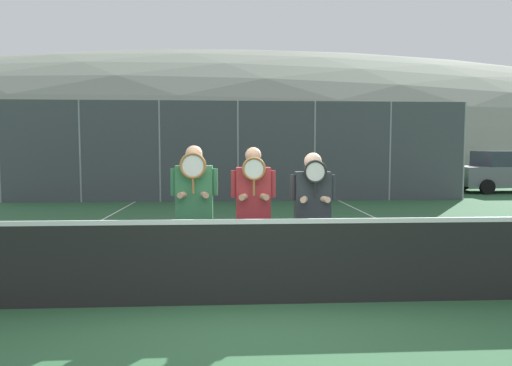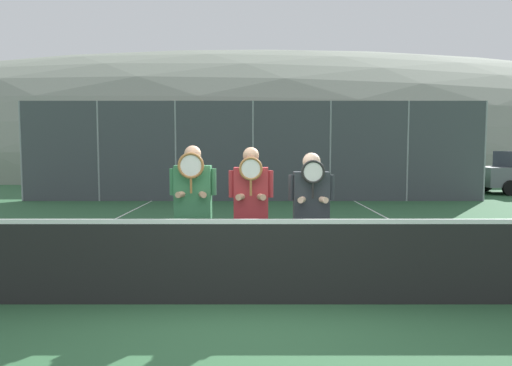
% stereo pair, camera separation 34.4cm
% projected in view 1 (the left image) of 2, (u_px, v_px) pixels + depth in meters
% --- Properties ---
extents(ground_plane, '(120.00, 120.00, 0.00)m').
position_uv_depth(ground_plane, '(252.00, 304.00, 5.28)').
color(ground_plane, '#2D5B38').
extents(hill_distant, '(121.13, 67.30, 23.55)m').
position_uv_depth(hill_distant, '(233.00, 164.00, 55.75)').
color(hill_distant, gray).
rests_on(hill_distant, ground_plane).
extents(clubhouse_building, '(16.78, 5.50, 3.22)m').
position_uv_depth(clubhouse_building, '(232.00, 153.00, 23.14)').
color(clubhouse_building, beige).
rests_on(clubhouse_building, ground_plane).
extents(fence_back, '(16.10, 0.06, 3.46)m').
position_uv_depth(fence_back, '(238.00, 151.00, 15.70)').
color(fence_back, gray).
rests_on(fence_back, ground_plane).
extents(tennis_net, '(9.49, 0.09, 1.10)m').
position_uv_depth(tennis_net, '(252.00, 261.00, 5.24)').
color(tennis_net, gray).
rests_on(tennis_net, ground_plane).
extents(court_line_left_sideline, '(0.05, 16.00, 0.01)m').
position_uv_depth(court_line_left_sideline, '(46.00, 250.00, 8.07)').
color(court_line_left_sideline, white).
rests_on(court_line_left_sideline, ground_plane).
extents(court_line_right_sideline, '(0.05, 16.00, 0.01)m').
position_uv_depth(court_line_right_sideline, '(434.00, 246.00, 8.45)').
color(court_line_right_sideline, white).
rests_on(court_line_right_sideline, ground_plane).
extents(player_leftmost, '(0.61, 0.34, 1.84)m').
position_uv_depth(player_leftmost, '(194.00, 203.00, 5.88)').
color(player_leftmost, black).
rests_on(player_leftmost, ground_plane).
extents(player_center_left, '(0.57, 0.34, 1.82)m').
position_uv_depth(player_center_left, '(253.00, 206.00, 5.78)').
color(player_center_left, black).
rests_on(player_center_left, ground_plane).
extents(player_center_right, '(0.59, 0.34, 1.75)m').
position_uv_depth(player_center_right, '(313.00, 206.00, 5.91)').
color(player_center_right, white).
rests_on(player_center_right, ground_plane).
extents(car_far_left, '(4.78, 1.97, 1.69)m').
position_uv_depth(car_far_left, '(156.00, 173.00, 18.10)').
color(car_far_left, black).
rests_on(car_far_left, ground_plane).
extents(car_left_of_center, '(4.48, 2.02, 1.77)m').
position_uv_depth(car_left_of_center, '(281.00, 171.00, 18.50)').
color(car_left_of_center, '#285638').
rests_on(car_left_of_center, ground_plane).
extents(car_center, '(4.36, 1.95, 1.73)m').
position_uv_depth(car_center, '(398.00, 171.00, 18.68)').
color(car_center, '#285638').
rests_on(car_center, ground_plane).
extents(car_right_of_center, '(4.39, 2.08, 1.72)m').
position_uv_depth(car_right_of_center, '(508.00, 171.00, 19.16)').
color(car_right_of_center, slate).
rests_on(car_right_of_center, ground_plane).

